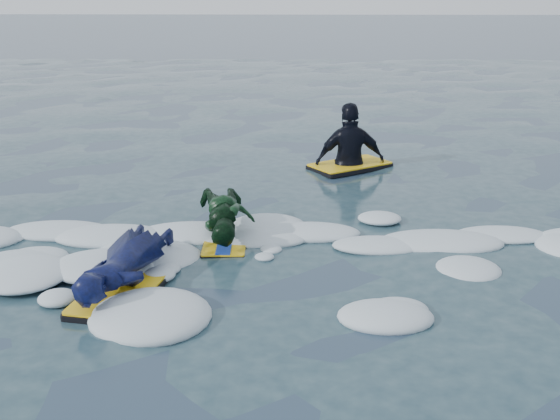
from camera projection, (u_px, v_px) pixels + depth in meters
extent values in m
plane|color=#1A2C3E|center=(243.00, 297.00, 6.56)|extent=(120.00, 120.00, 0.00)
cube|color=black|center=(120.00, 295.00, 6.51)|extent=(0.82, 1.23, 0.06)
cube|color=yellow|center=(119.00, 291.00, 6.50)|extent=(0.79, 1.20, 0.02)
imported|color=#0B114D|center=(124.00, 263.00, 6.68)|extent=(0.90, 1.78, 0.41)
cube|color=black|center=(225.00, 244.00, 7.78)|extent=(0.51, 0.89, 0.04)
cube|color=yellow|center=(225.00, 242.00, 7.77)|extent=(0.49, 0.88, 0.02)
cube|color=#183CB5|center=(225.00, 241.00, 7.76)|extent=(0.18, 0.84, 0.01)
imported|color=#0F3716|center=(227.00, 217.00, 7.89)|extent=(0.77, 1.38, 0.50)
cube|color=black|center=(350.00, 166.00, 11.03)|extent=(1.43, 1.29, 0.06)
cube|color=yellow|center=(350.00, 164.00, 11.01)|extent=(1.40, 1.25, 0.02)
imported|color=black|center=(350.00, 163.00, 11.01)|extent=(1.17, 0.64, 1.90)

